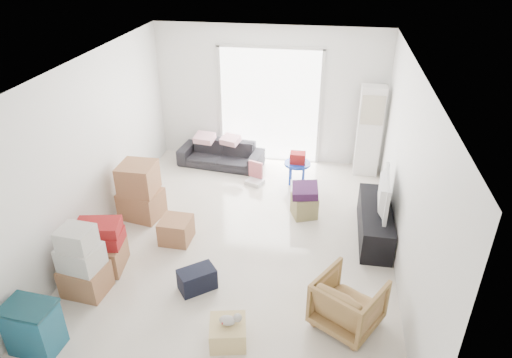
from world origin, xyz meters
The scene contains 21 objects.
room_shell centered at (0.00, 0.00, 1.35)m, with size 4.98×6.48×3.18m.
sliding_door centered at (0.00, 2.98, 1.24)m, with size 2.10×0.04×2.33m.
ac_tower centered at (1.95, 2.65, 0.88)m, with size 0.45×0.30×1.75m, color white.
tv_console centered at (2.00, 0.51, 0.25)m, with size 0.46×1.52×0.51m, color black.
television centered at (2.00, 0.51, 0.57)m, with size 0.98×0.56×0.13m, color black.
sofa centered at (-0.91, 2.50, 0.33)m, with size 1.68×0.49×0.66m, color #232328.
pillow_left centered at (-1.23, 2.49, 0.71)m, with size 0.37×0.29×0.12m, color #E5A7B3.
pillow_right centered at (-0.70, 2.50, 0.72)m, with size 0.36×0.29×0.12m, color #E5A7B3.
armchair centered at (1.57, -1.40, 0.36)m, with size 0.71×0.66×0.73m, color #AB7C4C.
storage_bins centered at (-1.90, -2.35, 0.32)m, with size 0.59×0.43×0.64m.
box_stack_a centered at (-1.80, -1.39, 0.45)m, with size 0.59×0.50×1.00m.
box_stack_b centered at (-1.80, -0.89, 0.35)m, with size 0.66×0.63×0.75m.
box_stack_c centered at (-1.77, 0.46, 0.47)m, with size 0.72×0.64×0.96m.
loose_box centered at (-0.99, -0.11, 0.19)m, with size 0.45×0.45×0.38m, color #8F5D40.
duffel_bag centered at (-0.38, -1.10, 0.15)m, with size 0.48×0.29×0.30m, color black.
ottoman centered at (0.89, 0.91, 0.19)m, with size 0.38×0.38×0.38m, color #989058.
blanket centered at (0.89, 0.91, 0.45)m, with size 0.41×0.41×0.14m, color #3F1D49.
kids_table centered at (0.67, 2.02, 0.44)m, with size 0.49×0.49×0.62m.
toy_walker centered at (-0.11, 1.89, 0.11)m, with size 0.38×0.36×0.41m.
wood_crate centered at (0.22, -1.90, 0.14)m, with size 0.41×0.41×0.28m, color #D1BA78.
plush_bunny centered at (0.25, -1.90, 0.34)m, with size 0.26×0.15×0.13m.
Camera 1 is at (1.16, -5.55, 4.21)m, focal length 32.00 mm.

